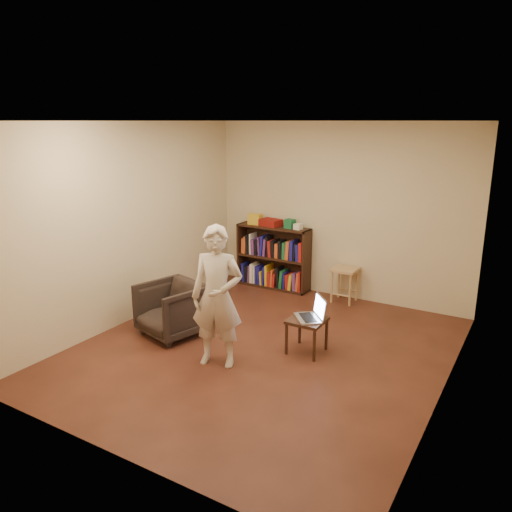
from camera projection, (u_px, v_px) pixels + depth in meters
The scene contains 15 objects.
floor at pixel (263, 350), 5.85m from camera, with size 4.50×4.50×0.00m, color #401D14.
ceiling at pixel (263, 121), 5.17m from camera, with size 4.50×4.50×0.00m, color silver.
wall_back at pixel (339, 212), 7.37m from camera, with size 4.00×4.00×0.00m, color beige.
wall_left at pixel (130, 224), 6.50m from camera, with size 4.50×4.50×0.00m, color beige.
wall_right at pixel (454, 269), 4.52m from camera, with size 4.50×4.50×0.00m, color beige.
bookshelf at pixel (274, 261), 7.97m from camera, with size 1.20×0.30×1.00m.
box_yellow at pixel (255, 219), 7.94m from camera, with size 0.20×0.15×0.16m, color gold.
red_cloth at pixel (271, 222), 7.83m from camera, with size 0.32×0.23×0.11m, color maroon.
box_green at pixel (290, 224), 7.67m from camera, with size 0.14×0.14×0.14m, color #1B653B.
box_white at pixel (298, 227), 7.57m from camera, with size 0.11×0.11×0.09m, color white.
stool at pixel (345, 275), 7.31m from camera, with size 0.36×0.36×0.52m.
armchair at pixel (172, 309), 6.20m from camera, with size 0.71×0.73×0.67m, color #2F241F.
side_table at pixel (307, 325), 5.72m from camera, with size 0.40×0.40×0.41m.
laptop at pixel (312, 314), 5.69m from camera, with size 0.45×0.45×0.27m.
person at pixel (217, 297), 5.34m from camera, with size 0.57×0.37×1.56m, color beige.
Camera 1 is at (2.67, -4.64, 2.60)m, focal length 35.00 mm.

